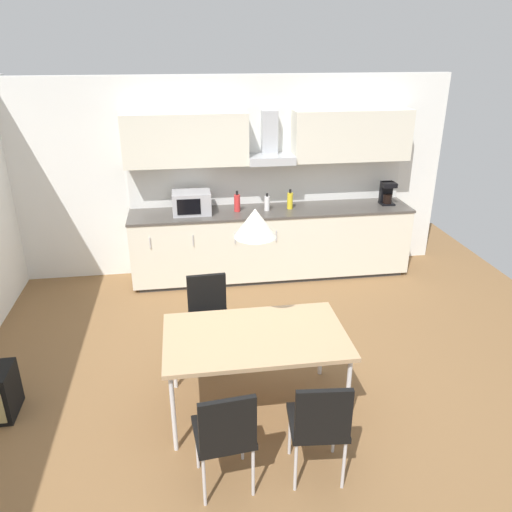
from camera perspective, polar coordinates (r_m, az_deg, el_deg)
name	(u,v)px	position (r m, az deg, el deg)	size (l,w,h in m)	color
ground_plane	(244,387)	(4.79, -1.41, -14.74)	(7.72, 8.03, 0.02)	brown
wall_back	(217,178)	(6.70, -4.50, 8.93)	(6.17, 0.10, 2.58)	white
kitchen_counter	(271,243)	(6.68, 1.77, 1.55)	(3.67, 0.67, 0.93)	#333333
backsplash_tile	(268,183)	(6.74, 1.37, 8.34)	(3.65, 0.02, 0.54)	silver
upper_wall_cabinets	(271,138)	(6.46, 1.67, 13.33)	(3.65, 0.40, 0.64)	silver
microwave	(192,203)	(6.38, -7.37, 6.06)	(0.48, 0.35, 0.28)	#ADADB2
coffee_maker	(387,193)	(6.95, 14.74, 6.99)	(0.18, 0.19, 0.30)	black
bottle_white	(267,203)	(6.46, 1.26, 6.06)	(0.07, 0.07, 0.23)	white
bottle_yellow	(290,201)	(6.54, 3.90, 6.35)	(0.07, 0.07, 0.26)	yellow
bottle_red	(237,203)	(6.42, -2.17, 6.11)	(0.08, 0.08, 0.27)	red
dining_table	(255,339)	(4.14, -0.09, -9.49)	(1.49, 0.90, 0.74)	tan
chair_near_right	(320,421)	(3.65, 7.31, -18.21)	(0.44, 0.44, 0.87)	black
chair_near_left	(225,431)	(3.56, -3.53, -19.36)	(0.44, 0.44, 0.87)	black
chair_far_left	(208,310)	(4.91, -5.47, -6.22)	(0.42, 0.42, 0.87)	black
pendant_lamp	(255,223)	(3.69, -0.10, 3.82)	(0.32, 0.32, 0.22)	silver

